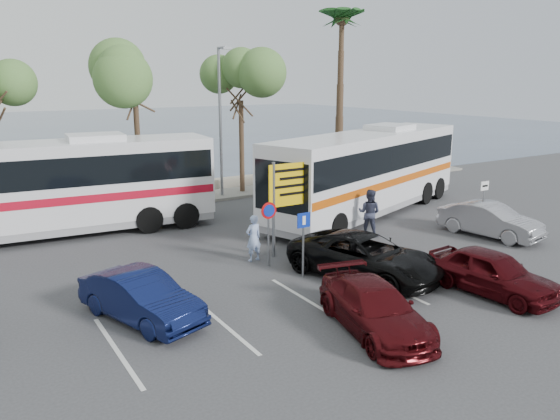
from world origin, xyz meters
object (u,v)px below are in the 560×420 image
street_lamp_right (221,115)px  car_blue (141,297)px  pedestrian_near (253,238)px  pedestrian_far (369,213)px  coach_bus_left (49,191)px  suv_black (365,256)px  car_maroon (374,308)px  car_red (492,272)px  direction_sign (294,191)px  coach_bus_right (368,174)px  car_silver_b (490,220)px

street_lamp_right → car_blue: (-8.89, -13.12, -3.92)m
pedestrian_near → pedestrian_far: size_ratio=0.86×
coach_bus_left → pedestrian_near: 9.36m
car_blue → suv_black: 7.50m
coach_bus_left → car_maroon: 15.16m
coach_bus_left → car_red: bearing=-53.2°
direction_sign → coach_bus_right: (6.50, 3.30, -0.45)m
car_maroon → direction_sign: bearing=87.6°
car_maroon → pedestrian_far: size_ratio=2.18×
direction_sign → pedestrian_near: size_ratio=2.07×
suv_black → pedestrian_near: bearing=105.9°
pedestrian_near → pedestrian_far: pedestrian_far is taller
coach_bus_left → car_red: size_ratio=3.35×
coach_bus_right → car_maroon: size_ratio=3.17×
car_red → coach_bus_left: bearing=121.7°
suv_black → car_maroon: bearing=-145.0°
coach_bus_right → car_maroon: 13.08m
street_lamp_right → suv_black: street_lamp_right is taller
coach_bus_left → suv_black: 13.53m
car_blue → suv_black: size_ratio=0.78×
car_blue → car_silver_b: bearing=-17.7°
street_lamp_right → suv_black: (-1.43, -13.81, -3.86)m
direction_sign → coach_bus_left: (-7.50, 7.30, -0.46)m
car_red → suv_black: 4.01m
car_blue → pedestrian_near: (5.12, 2.78, 0.19)m
coach_bus_right → direction_sign: bearing=-153.0°
car_blue → car_red: bearing=-40.3°
car_maroon → pedestrian_near: (0.05, 6.68, 0.23)m
car_blue → suv_black: (7.47, -0.69, 0.06)m
direction_sign → car_red: size_ratio=0.87×
pedestrian_near → car_blue: bearing=23.2°
coach_bus_right → pedestrian_near: bearing=-158.1°
car_maroon → pedestrian_far: 9.10m
coach_bus_right → coach_bus_left: bearing=164.1°
car_maroon → car_red: size_ratio=1.06×
coach_bus_right → pedestrian_far: size_ratio=6.90×
car_blue → direction_sign: bearing=3.3°
car_maroon → car_silver_b: size_ratio=1.02×
car_maroon → suv_black: bearing=66.1°
direction_sign → car_blue: bearing=-157.9°
coach_bus_right → car_silver_b: 6.22m
suv_black → coach_bus_right: bearing=30.7°
coach_bus_right → car_red: size_ratio=3.36×
car_blue → car_maroon: bearing=-56.3°
coach_bus_right → car_blue: 14.78m
direction_sign → coach_bus_left: 10.48m
direction_sign → pedestrian_near: 2.37m
direction_sign → car_maroon: size_ratio=0.82×
car_red → direction_sign: bearing=108.9°
car_maroon → pedestrian_far: (5.83, 6.97, 0.37)m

